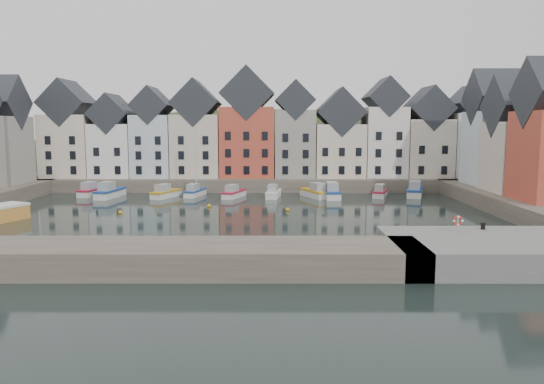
{
  "coord_description": "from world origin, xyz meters",
  "views": [
    {
      "loc": [
        4.15,
        -59.28,
        10.56
      ],
      "look_at": [
        4.1,
        6.0,
        2.22
      ],
      "focal_mm": 35.0,
      "sensor_mm": 36.0,
      "label": 1
    }
  ],
  "objects_px": {
    "boat_a": "(92,191)",
    "life_ring_post": "(458,221)",
    "boat_d": "(195,192)",
    "mooring_bollard": "(483,226)"
  },
  "relations": [
    {
      "from": "boat_d",
      "to": "life_ring_post",
      "type": "relative_size",
      "value": 8.01
    },
    {
      "from": "boat_d",
      "to": "life_ring_post",
      "type": "height_order",
      "value": "boat_d"
    },
    {
      "from": "mooring_bollard",
      "to": "life_ring_post",
      "type": "height_order",
      "value": "life_ring_post"
    },
    {
      "from": "boat_d",
      "to": "mooring_bollard",
      "type": "xyz_separation_m",
      "value": [
        28.83,
        -34.98,
        1.63
      ]
    },
    {
      "from": "life_ring_post",
      "to": "boat_d",
      "type": "bearing_deg",
      "value": 126.29
    },
    {
      "from": "mooring_bollard",
      "to": "boat_d",
      "type": "bearing_deg",
      "value": 129.49
    },
    {
      "from": "mooring_bollard",
      "to": "life_ring_post",
      "type": "distance_m",
      "value": 2.67
    },
    {
      "from": "boat_a",
      "to": "life_ring_post",
      "type": "relative_size",
      "value": 4.93
    },
    {
      "from": "boat_a",
      "to": "boat_d",
      "type": "xyz_separation_m",
      "value": [
        15.47,
        -0.56,
        -0.03
      ]
    },
    {
      "from": "boat_a",
      "to": "boat_d",
      "type": "relative_size",
      "value": 0.62
    }
  ]
}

